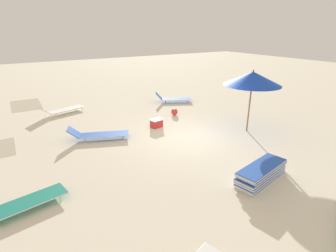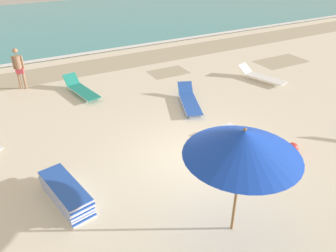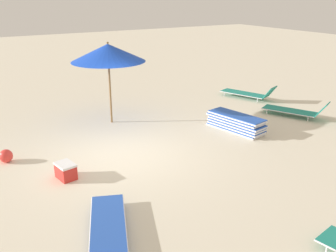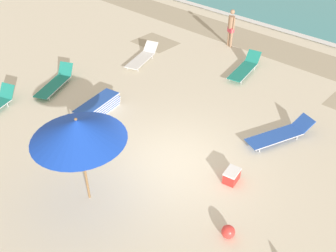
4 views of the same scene
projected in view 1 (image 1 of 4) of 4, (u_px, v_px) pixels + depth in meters
ground_plane at (190, 138)px, 10.72m from camera, size 60.00×60.00×0.16m
beach_umbrella at (253, 79)px, 10.50m from camera, size 2.30×2.30×2.60m
lounger_stack at (261, 173)px, 7.52m from camera, size 0.98×2.00×0.49m
sun_lounger_beside_umbrella at (16, 205)px, 6.24m from camera, size 1.02×2.30×0.59m
sun_lounger_near_water_left at (62, 110)px, 13.48m from camera, size 1.23×2.34×0.53m
sun_lounger_mid_beach_pair_a at (173, 98)px, 15.57m from camera, size 1.48×2.17×0.59m
sun_lounger_mid_beach_pair_b at (98, 134)px, 10.40m from camera, size 1.41×2.39×0.54m
beach_ball at (174, 112)px, 13.28m from camera, size 0.33×0.33×0.33m
cooler_box at (156, 123)px, 11.65m from camera, size 0.44×0.55×0.37m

